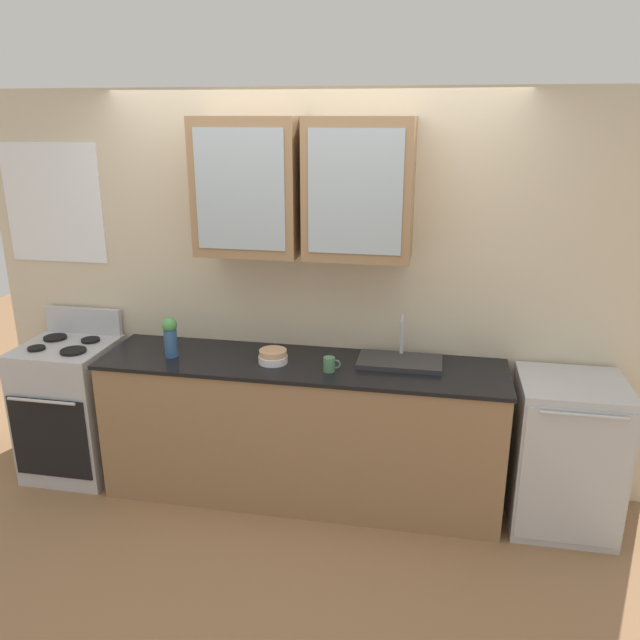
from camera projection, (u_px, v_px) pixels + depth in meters
ground_plane at (302, 492)px, 4.15m from camera, size 10.00×10.00×0.00m
back_wall_unit at (309, 270)px, 3.98m from camera, size 4.31×0.46×2.51m
counter at (301, 430)px, 4.00m from camera, size 2.49×0.60×0.92m
stove_range at (72, 408)px, 4.28m from camera, size 0.58×0.60×1.10m
sink_faucet at (400, 360)px, 3.83m from camera, size 0.51×0.28×0.29m
bowl_stack at (273, 356)px, 3.85m from camera, size 0.18×0.18×0.08m
vase at (170, 336)px, 3.91m from camera, size 0.09×0.09×0.26m
cup_near_sink at (330, 364)px, 3.71m from camera, size 0.10×0.07×0.09m
dishwasher at (565, 454)px, 3.72m from camera, size 0.60×0.59×0.92m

